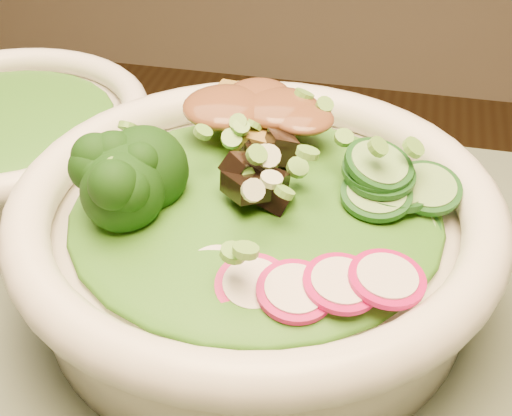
# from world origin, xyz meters

# --- Properties ---
(salad_bowl) EXTENTS (0.31, 0.31, 0.08)m
(salad_bowl) POSITION_xyz_m (-0.21, 0.18, 0.79)
(salad_bowl) COLOR white
(salad_bowl) RESTS_ON dining_table
(side_bowl) EXTENTS (0.23, 0.23, 0.06)m
(side_bowl) POSITION_xyz_m (-0.43, 0.28, 0.78)
(side_bowl) COLOR white
(side_bowl) RESTS_ON dining_table
(lettuce_bed) EXTENTS (0.23, 0.23, 0.03)m
(lettuce_bed) POSITION_xyz_m (-0.21, 0.18, 0.82)
(lettuce_bed) COLOR #1A5C13
(lettuce_bed) RESTS_ON salad_bowl
(side_lettuce) EXTENTS (0.15, 0.15, 0.02)m
(side_lettuce) POSITION_xyz_m (-0.43, 0.28, 0.80)
(side_lettuce) COLOR #1A5C13
(side_lettuce) RESTS_ON side_bowl
(broccoli_florets) EXTENTS (0.10, 0.09, 0.05)m
(broccoli_florets) POSITION_xyz_m (-0.27, 0.16, 0.84)
(broccoli_florets) COLOR black
(broccoli_florets) RESTS_ON salad_bowl
(radish_slices) EXTENTS (0.13, 0.06, 0.02)m
(radish_slices) POSITION_xyz_m (-0.18, 0.11, 0.82)
(radish_slices) COLOR #B40D55
(radish_slices) RESTS_ON salad_bowl
(cucumber_slices) EXTENTS (0.09, 0.09, 0.04)m
(cucumber_slices) POSITION_xyz_m (-0.14, 0.21, 0.83)
(cucumber_slices) COLOR #8FC96F
(cucumber_slices) RESTS_ON salad_bowl
(mushroom_heap) EXTENTS (0.09, 0.09, 0.05)m
(mushroom_heap) POSITION_xyz_m (-0.21, 0.20, 0.83)
(mushroom_heap) COLOR black
(mushroom_heap) RESTS_ON salad_bowl
(tofu_cubes) EXTENTS (0.11, 0.08, 0.04)m
(tofu_cubes) POSITION_xyz_m (-0.23, 0.25, 0.83)
(tofu_cubes) COLOR olive
(tofu_cubes) RESTS_ON salad_bowl
(peanut_sauce) EXTENTS (0.08, 0.06, 0.02)m
(peanut_sauce) POSITION_xyz_m (-0.23, 0.25, 0.85)
(peanut_sauce) COLOR brown
(peanut_sauce) RESTS_ON tofu_cubes
(scallion_garnish) EXTENTS (0.22, 0.22, 0.03)m
(scallion_garnish) POSITION_xyz_m (-0.21, 0.18, 0.84)
(scallion_garnish) COLOR #65A83B
(scallion_garnish) RESTS_ON salad_bowl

